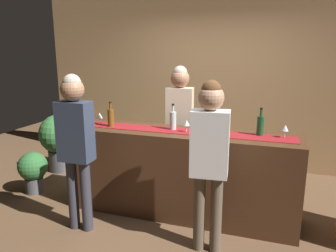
{
  "coord_description": "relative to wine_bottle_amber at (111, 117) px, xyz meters",
  "views": [
    {
      "loc": [
        0.95,
        -3.36,
        1.89
      ],
      "look_at": [
        -0.16,
        0.0,
        1.05
      ],
      "focal_mm": 34.16,
      "sensor_mm": 36.0,
      "label": 1
    }
  ],
  "objects": [
    {
      "name": "wine_glass_mid_counter",
      "position": [
        -0.19,
        0.07,
        -0.01
      ],
      "size": [
        0.07,
        0.07,
        0.14
      ],
      "color": "silver",
      "rests_on": "bar_counter"
    },
    {
      "name": "bartender",
      "position": [
        0.67,
        0.63,
        -0.06
      ],
      "size": [
        0.36,
        0.24,
        1.71
      ],
      "rotation": [
        0.0,
        0.0,
        3.24
      ],
      "color": "#26262B",
      "rests_on": "ground"
    },
    {
      "name": "customer_sipping",
      "position": [
        1.3,
        -0.57,
        -0.11
      ],
      "size": [
        0.36,
        0.23,
        1.64
      ],
      "rotation": [
        0.0,
        0.0,
        0.09
      ],
      "color": "brown",
      "rests_on": "ground"
    },
    {
      "name": "ground_plane",
      "position": [
        0.86,
        0.05,
        -1.12
      ],
      "size": [
        10.0,
        10.0,
        0.0
      ],
      "primitive_type": "plane",
      "color": "brown"
    },
    {
      "name": "bar_counter",
      "position": [
        0.86,
        0.05,
        -0.62
      ],
      "size": [
        2.6,
        0.6,
        1.0
      ],
      "primitive_type": "cube",
      "color": "#472B19",
      "rests_on": "ground"
    },
    {
      "name": "wine_bottle_green",
      "position": [
        1.71,
        0.13,
        0.0
      ],
      "size": [
        0.07,
        0.07,
        0.3
      ],
      "color": "#194723",
      "rests_on": "bar_counter"
    },
    {
      "name": "wine_bottle_amber",
      "position": [
        0.0,
        0.0,
        0.0
      ],
      "size": [
        0.07,
        0.07,
        0.3
      ],
      "color": "brown",
      "rests_on": "bar_counter"
    },
    {
      "name": "back_wall",
      "position": [
        0.86,
        1.95,
        0.33
      ],
      "size": [
        6.0,
        0.12,
        2.9
      ],
      "primitive_type": "cube",
      "color": "tan",
      "rests_on": "ground"
    },
    {
      "name": "wine_glass_far_end",
      "position": [
        1.96,
        0.1,
        -0.01
      ],
      "size": [
        0.07,
        0.07,
        0.14
      ],
      "color": "silver",
      "rests_on": "bar_counter"
    },
    {
      "name": "customer_browsing",
      "position": [
        -0.07,
        -0.62,
        -0.09
      ],
      "size": [
        0.34,
        0.23,
        1.67
      ],
      "rotation": [
        0.0,
        0.0,
        0.03
      ],
      "color": "#33333D",
      "rests_on": "ground"
    },
    {
      "name": "counter_runner_cloth",
      "position": [
        0.86,
        0.05,
        -0.11
      ],
      "size": [
        2.47,
        0.28,
        0.01
      ],
      "primitive_type": "cube",
      "color": "maroon",
      "rests_on": "bar_counter"
    },
    {
      "name": "potted_plant_small",
      "position": [
        -1.19,
        -0.03,
        -0.79
      ],
      "size": [
        0.39,
        0.39,
        0.57
      ],
      "color": "#4C4C51",
      "rests_on": "ground"
    },
    {
      "name": "wine_glass_near_customer",
      "position": [
        0.93,
        0.02,
        -0.01
      ],
      "size": [
        0.07,
        0.07,
        0.14
      ],
      "color": "silver",
      "rests_on": "bar_counter"
    },
    {
      "name": "potted_plant_tall",
      "position": [
        -1.37,
        0.8,
        -0.59
      ],
      "size": [
        0.62,
        0.62,
        0.91
      ],
      "color": "#4C4C51",
      "rests_on": "ground"
    },
    {
      "name": "wine_bottle_clear",
      "position": [
        0.75,
        0.08,
        0.0
      ],
      "size": [
        0.07,
        0.07,
        0.3
      ],
      "color": "#B2C6C1",
      "rests_on": "bar_counter"
    }
  ]
}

